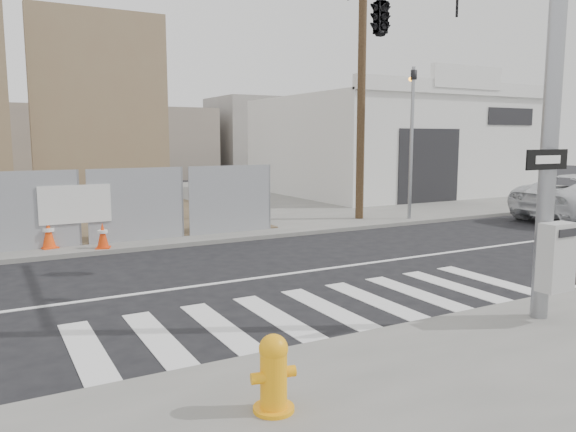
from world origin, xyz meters
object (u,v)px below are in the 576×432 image
auto_shop (392,145)px  traffic_cone_c (49,234)px  signal_pole (427,40)px  fire_hydrant (274,373)px  traffic_cone_d (103,236)px

auto_shop → traffic_cone_c: (-17.68, -7.99, -2.05)m
signal_pole → auto_shop: signal_pole is taller
traffic_cone_c → signal_pole: bearing=-48.7°
fire_hydrant → traffic_cone_c: fire_hydrant is taller
auto_shop → signal_pole: bearing=-127.5°
signal_pole → traffic_cone_d: (-4.96, 6.35, -4.33)m
signal_pole → traffic_cone_c: size_ratio=9.44×
fire_hydrant → traffic_cone_d: bearing=101.9°
fire_hydrant → traffic_cone_c: (-1.07, 10.49, -0.05)m
signal_pole → auto_shop: (11.50, 15.01, -2.25)m
auto_shop → fire_hydrant: size_ratio=14.53×
fire_hydrant → traffic_cone_d: (0.15, 9.82, -0.08)m
signal_pole → fire_hydrant: bearing=-145.9°
signal_pole → fire_hydrant: (-5.11, -3.46, -4.25)m
fire_hydrant → traffic_cone_d: 9.82m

